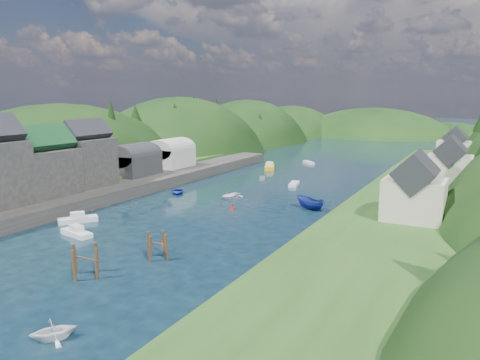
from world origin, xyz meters
The scene contains 15 objects.
ground centered at (0.00, 50.00, 0.00)m, with size 600.00×600.00×0.00m, color black.
hillside_left centered at (-45.00, 75.00, -8.03)m, with size 44.00×245.56×52.00m.
far_hills centered at (1.22, 174.01, -10.80)m, with size 103.00×68.00×44.00m.
hill_trees centered at (1.30, 64.92, 11.11)m, with size 91.52×150.18×12.45m.
quay_left centered at (-24.00, 20.00, 1.00)m, with size 12.00×110.00×2.00m, color #2D2B28.
terrace_left_grass centered at (-31.00, 20.00, 1.25)m, with size 12.00×110.00×2.50m, color #234719.
quayside_buildings centered at (-26.00, 6.39, 7.09)m, with size 8.00×35.84×12.90m.
boat_sheds centered at (-26.00, 39.00, 5.27)m, with size 7.00×21.00×7.50m.
terrace_right centered at (25.00, 40.00, 1.20)m, with size 16.00×120.00×2.40m, color #234719.
right_bank_cottages centered at (28.00, 48.33, 5.84)m, with size 9.00×59.24×8.41m.
piling_cluster_near centered at (0.91, -5.55, 1.24)m, with size 3.42×3.17×3.62m.
piling_cluster_far centered at (3.88, 1.76, 1.11)m, with size 2.85×2.70×3.36m.
channel_buoy_near centered at (1.62, 5.81, 0.48)m, with size 0.70×0.70×1.10m.
channel_buoy_far centered at (0.57, 24.33, 0.48)m, with size 0.70×0.70×1.10m.
moored_boats centered at (-4.85, 20.95, 0.63)m, with size 37.10×96.01×2.24m.
Camera 1 is at (34.31, -36.52, 17.33)m, focal length 35.00 mm.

